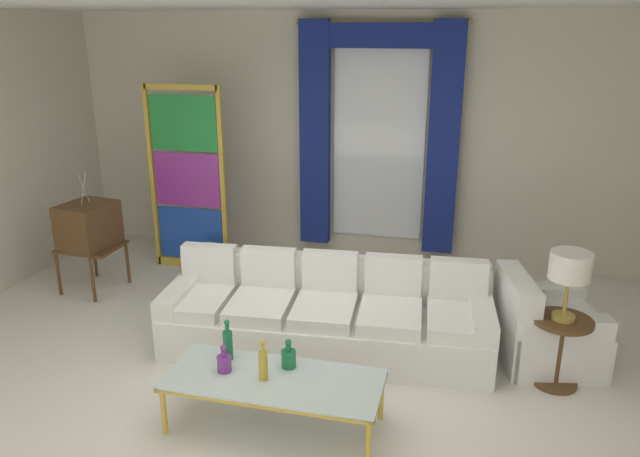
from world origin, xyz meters
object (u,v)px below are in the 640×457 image
armchair_white (542,331)px  couch_white_long (327,316)px  bottle_crystal_tall (263,364)px  vintage_tv (88,227)px  coffee_table (274,382)px  stained_glass_divider (187,183)px  round_side_table (559,346)px  peacock_figurine (206,262)px  table_lamp_brass (570,269)px  bottle_ruby_flask (224,362)px  bottle_amber_squat (228,343)px  bottle_blue_decanter (289,357)px

armchair_white → couch_white_long: bearing=-173.8°
bottle_crystal_tall → vintage_tv: vintage_tv is taller
couch_white_long → bottle_crystal_tall: 1.33m
coffee_table → stained_glass_divider: size_ratio=0.71×
stained_glass_divider → round_side_table: (4.04, -1.65, -0.70)m
couch_white_long → coffee_table: bearing=-94.2°
couch_white_long → bottle_crystal_tall: (-0.16, -1.30, 0.23)m
peacock_figurine → table_lamp_brass: 4.02m
bottle_crystal_tall → bottle_ruby_flask: (-0.32, 0.03, -0.05)m
bottle_amber_squat → round_side_table: (2.49, 0.93, -0.19)m
couch_white_long → bottle_blue_decanter: bearing=-91.7°
bottle_crystal_tall → round_side_table: bearing=28.0°
armchair_white → peacock_figurine: 3.74m
stained_glass_divider → round_side_table: size_ratio=3.70×
bottle_amber_squat → table_lamp_brass: (2.49, 0.93, 0.49)m
bottle_amber_squat → peacock_figurine: bottle_amber_squat is taller
armchair_white → peacock_figurine: bearing=165.1°
coffee_table → bottle_blue_decanter: bearing=70.3°
couch_white_long → bottle_amber_squat: 1.23m
coffee_table → round_side_table: round_side_table is taller
bottle_crystal_tall → stained_glass_divider: 3.41m
couch_white_long → bottle_crystal_tall: bearing=-96.9°
bottle_blue_decanter → stained_glass_divider: size_ratio=0.10×
bottle_ruby_flask → bottle_blue_decanter: bearing=21.2°
bottle_blue_decanter → bottle_amber_squat: bearing=-179.9°
couch_white_long → bottle_amber_squat: (-0.51, -1.09, 0.24)m
coffee_table → vintage_tv: 3.35m
bottle_ruby_flask → peacock_figurine: 2.75m
coffee_table → peacock_figurine: peacock_figurine is taller
coffee_table → peacock_figurine: bearing=123.9°
vintage_tv → armchair_white: (4.73, -0.42, -0.44)m
bottle_crystal_tall → peacock_figurine: (-1.57, 2.46, -0.32)m
coffee_table → bottle_blue_decanter: (0.06, 0.17, 0.11)m
bottle_crystal_tall → table_lamp_brass: (2.14, 1.14, 0.49)m
peacock_figurine → coffee_table: bearing=-56.1°
armchair_white → round_side_table: (0.09, -0.36, 0.07)m
couch_white_long → table_lamp_brass: size_ratio=5.23×
bottle_crystal_tall → bottle_ruby_flask: size_ratio=1.46×
peacock_figurine → round_side_table: (3.71, -1.32, 0.14)m
stained_glass_divider → peacock_figurine: (0.33, -0.32, -0.84)m
bottle_amber_squat → round_side_table: size_ratio=0.55×
bottle_ruby_flask → stained_glass_divider: 3.23m
table_lamp_brass → bottle_ruby_flask: bearing=-155.7°
bottle_blue_decanter → vintage_tv: vintage_tv is taller
table_lamp_brass → vintage_tv: bearing=170.8°
bottle_crystal_tall → round_side_table: (2.14, 1.14, -0.18)m
couch_white_long → bottle_amber_squat: couch_white_long is taller
peacock_figurine → round_side_table: bearing=-19.7°
armchair_white → table_lamp_brass: bearing=-75.5°
armchair_white → bottle_ruby_flask: bearing=-148.1°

